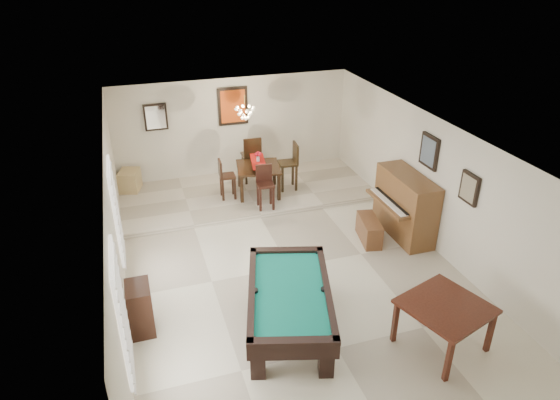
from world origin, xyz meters
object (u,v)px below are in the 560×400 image
dining_table (258,177)px  dining_chair_north (251,159)px  dining_chair_south (265,188)px  dining_chair_west (228,179)px  pool_table (289,311)px  dining_chair_east (288,167)px  flower_vase (258,156)px  upright_piano (398,206)px  square_table (442,326)px  piano_bench (369,230)px  corner_bench (130,180)px  chandelier (245,108)px  apothecary_chest (140,308)px

dining_table → dining_chair_north: 0.78m
dining_chair_south → dining_chair_west: bearing=137.5°
pool_table → dining_chair_east: 4.98m
dining_table → dining_chair_north: size_ratio=0.83×
dining_chair_south → flower_vase: bearing=91.5°
upright_piano → dining_table: 3.44m
square_table → piano_bench: (0.36, 3.10, -0.15)m
upright_piano → dining_chair_south: size_ratio=1.62×
dining_chair_north → corner_bench: (-2.96, 0.37, -0.35)m
square_table → flower_vase: bearing=102.6°
dining_chair_north → chandelier: size_ratio=2.00×
pool_table → dining_chair_south: (0.75, 3.91, 0.23)m
corner_bench → chandelier: size_ratio=0.93×
dining_table → dining_chair_south: (-0.05, -0.77, 0.09)m
dining_table → corner_bench: (-2.94, 1.13, -0.16)m
dining_chair_west → chandelier: size_ratio=1.59×
apothecary_chest → dining_chair_north: 5.61m
flower_vase → dining_chair_east: 0.84m
square_table → dining_chair_west: size_ratio=1.18×
upright_piano → apothecary_chest: upright_piano is taller
pool_table → dining_chair_south: dining_chair_south is taller
piano_bench → dining_chair_south: size_ratio=0.87×
upright_piano → dining_chair_west: size_ratio=1.69×
upright_piano → dining_chair_east: bearing=120.6°
corner_bench → chandelier: chandelier is taller
flower_vase → corner_bench: size_ratio=0.45×
piano_bench → dining_chair_north: bearing=115.8°
piano_bench → corner_bench: bearing=140.9°
dining_chair_west → dining_chair_east: dining_chair_east is taller
chandelier → pool_table: bearing=-96.7°
piano_bench → dining_chair_west: 3.55m
dining_table → flower_vase: (0.00, 0.00, 0.54)m
piano_bench → dining_chair_west: (-2.39, 2.60, 0.36)m
dining_chair_west → upright_piano: bearing=-127.1°
square_table → dining_table: bearing=102.6°
piano_bench → apothecary_chest: bearing=-163.8°
square_table → dining_chair_south: dining_chair_south is taller
flower_vase → corner_bench: bearing=159.0°
dining_table → flower_vase: size_ratio=3.93×
square_table → dining_chair_east: size_ratio=0.97×
square_table → upright_piano: size_ratio=0.70×
piano_bench → dining_chair_east: (-0.89, 2.64, 0.46)m
dining_table → dining_chair_south: dining_chair_south is taller
piano_bench → flower_vase: size_ratio=3.44×
apothecary_chest → dining_chair_north: (3.04, 4.70, 0.30)m
pool_table → chandelier: 5.21m
piano_bench → flower_vase: 3.18m
dining_table → dining_chair_east: (0.75, 0.04, 0.17)m
dining_table → square_table: bearing=-77.4°
pool_table → dining_chair_east: (1.55, 4.72, 0.31)m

